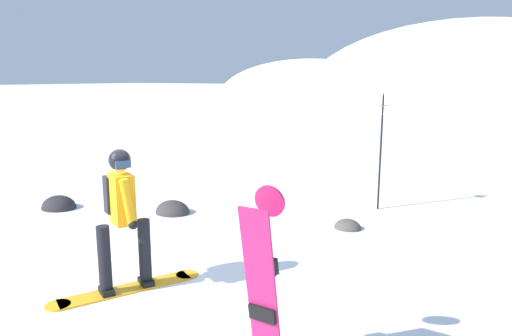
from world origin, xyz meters
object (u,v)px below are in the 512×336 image
object	(u,v)px
snowboarder_main	(122,216)
rock_dark	(173,213)
rock_mid	(348,228)
piste_marker_near	(381,144)
rock_small	(59,208)
spare_snowboard	(263,280)

from	to	relation	value
snowboarder_main	rock_dark	bearing A→B (deg)	121.10
snowboarder_main	rock_mid	bearing A→B (deg)	67.56
piste_marker_near	rock_small	xyz separation A→B (m)	(-5.36, -3.16, -1.27)
rock_mid	rock_small	size ratio (longest dim) A/B	0.65
rock_small	piste_marker_near	bearing A→B (deg)	30.53
spare_snowboard	rock_dark	xyz separation A→B (m)	(-3.88, 3.28, -0.83)
snowboarder_main	rock_mid	xyz separation A→B (m)	(1.48, 3.59, -0.92)
piste_marker_near	rock_small	world-z (taller)	piste_marker_near
snowboarder_main	rock_dark	distance (m)	3.37
snowboarder_main	rock_dark	size ratio (longest dim) A/B	2.51
snowboarder_main	piste_marker_near	size ratio (longest dim) A/B	0.76
spare_snowboard	rock_mid	world-z (taller)	spare_snowboard
snowboarder_main	piste_marker_near	xyz separation A→B (m)	(1.56, 5.04, 0.36)
rock_dark	snowboarder_main	bearing A→B (deg)	-58.90
snowboarder_main	rock_mid	world-z (taller)	snowboarder_main
spare_snowboard	rock_mid	xyz separation A→B (m)	(-0.72, 4.10, -0.83)
rock_mid	rock_small	world-z (taller)	rock_small
snowboarder_main	rock_mid	distance (m)	4.00
spare_snowboard	rock_dark	size ratio (longest dim) A/B	2.40
piste_marker_near	spare_snowboard	bearing A→B (deg)	-83.40
rock_small	snowboarder_main	bearing A→B (deg)	-26.32
spare_snowboard	rock_mid	distance (m)	4.25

